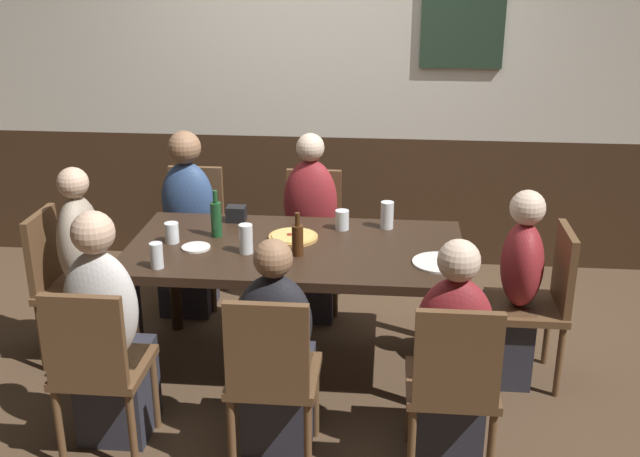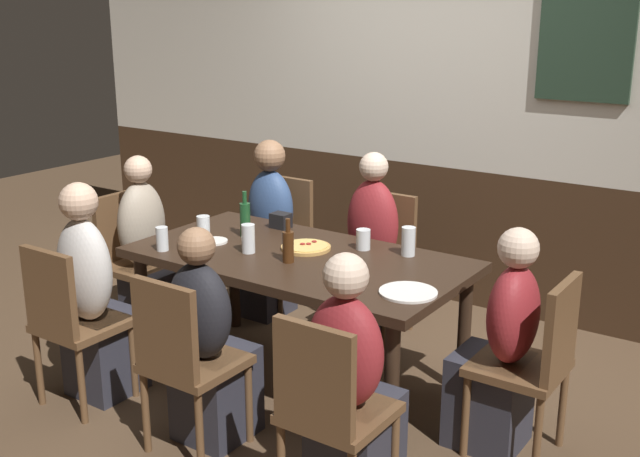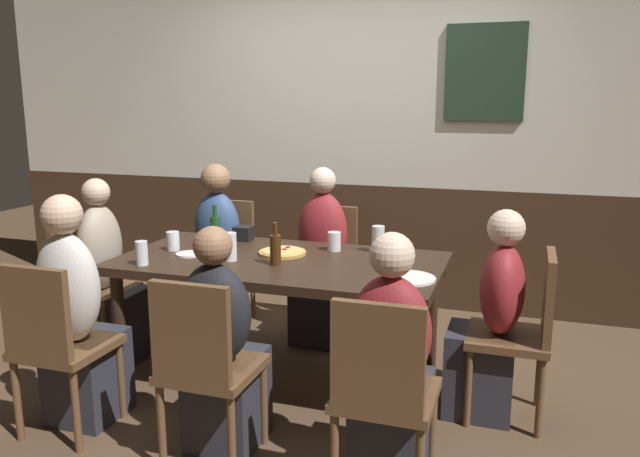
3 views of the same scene
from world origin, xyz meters
The scene contains 28 objects.
ground_plane centered at (0.00, 0.00, 0.00)m, with size 12.00×12.00×0.00m, color #4C3826.
wall_back centered at (0.01, 1.65, 1.30)m, with size 6.40×0.13×2.60m.
dining_table centered at (0.00, 0.00, 0.66)m, with size 1.80×0.94×0.74m.
chair_mid_far centered at (0.00, 0.89, 0.50)m, with size 0.40×0.40×0.88m.
chair_head_west centered at (-1.32, 0.00, 0.50)m, with size 0.40×0.40×0.88m.
chair_left_far centered at (-0.79, 0.89, 0.50)m, with size 0.40×0.40×0.88m.
chair_mid_near centered at (0.00, -0.89, 0.50)m, with size 0.40×0.40×0.88m.
chair_head_east centered at (1.32, 0.00, 0.50)m, with size 0.40×0.40×0.88m.
chair_right_near centered at (0.79, -0.89, 0.50)m, with size 0.40×0.40×0.88m.
chair_left_near centered at (-0.79, -0.89, 0.50)m, with size 0.40×0.40×0.88m.
person_mid_far centered at (0.00, 0.72, 0.49)m, with size 0.34×0.37×1.18m.
person_head_west centered at (-1.15, 0.00, 0.48)m, with size 0.37×0.34×1.15m.
person_left_far centered at (-0.79, 0.73, 0.50)m, with size 0.34×0.37×1.17m.
person_mid_near centered at (0.00, -0.72, 0.45)m, with size 0.34×0.37×1.08m.
person_head_east centered at (1.15, 0.00, 0.45)m, with size 0.37×0.34×1.09m.
person_right_near centered at (0.79, -0.72, 0.46)m, with size 0.34×0.37×1.10m.
person_left_near centered at (-0.79, -0.72, 0.50)m, with size 0.34×0.37×1.18m.
pizza centered at (-0.03, 0.10, 0.75)m, with size 0.27×0.27×0.03m.
pint_glass_stout centered at (-0.25, -0.12, 0.81)m, with size 0.07×0.07×0.16m.
pint_glass_pale centered at (0.23, 0.28, 0.79)m, with size 0.08×0.08×0.11m.
highball_clear centered at (0.48, 0.32, 0.81)m, with size 0.07×0.07×0.16m.
pint_glass_amber centered at (-0.67, -0.01, 0.79)m, with size 0.08×0.08×0.11m.
tumbler_short centered at (-0.65, -0.35, 0.80)m, with size 0.07×0.07×0.13m.
beer_bottle_green centered at (-0.45, 0.10, 0.85)m, with size 0.06×0.06×0.27m.
beer_bottle_brown centered at (0.03, -0.13, 0.83)m, with size 0.06×0.06×0.23m.
plate_white_large centered at (0.76, -0.17, 0.75)m, with size 0.27×0.27×0.01m, color white.
plate_white_small centered at (-0.52, -0.08, 0.75)m, with size 0.15×0.15×0.01m, color white.
condiment_caddy centered at (-0.39, 0.36, 0.79)m, with size 0.11×0.09×0.09m, color black.
Camera 3 is at (1.28, -3.13, 1.62)m, focal length 34.99 mm.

